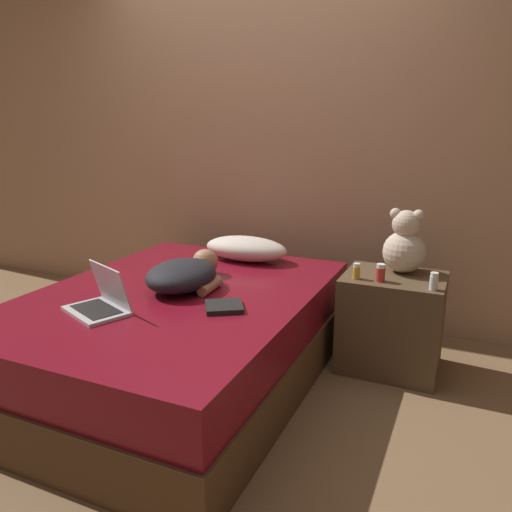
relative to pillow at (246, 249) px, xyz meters
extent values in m
plane|color=brown|center=(-0.08, -0.73, -0.59)|extent=(12.00, 12.00, 0.00)
cube|color=tan|center=(-0.08, 0.51, 0.71)|extent=(8.00, 0.06, 2.60)
cube|color=#4C331E|center=(-0.08, -0.73, -0.45)|extent=(1.43, 1.91, 0.27)
cube|color=maroon|center=(-0.08, -0.73, -0.20)|extent=(1.40, 1.87, 0.24)
cube|color=brown|center=(0.97, -0.11, -0.31)|extent=(0.55, 0.45, 0.56)
ellipsoid|color=beige|center=(0.00, 0.00, 0.00)|extent=(0.56, 0.29, 0.16)
ellipsoid|color=black|center=(-0.07, -0.68, 0.00)|extent=(0.38, 0.47, 0.16)
sphere|color=#A87556|center=(-0.09, -0.39, 0.00)|extent=(0.15, 0.15, 0.15)
cylinder|color=#A87556|center=(0.09, -0.64, -0.05)|extent=(0.07, 0.21, 0.06)
cube|color=silver|center=(-0.26, -1.14, -0.07)|extent=(0.37, 0.32, 0.02)
cube|color=black|center=(-0.26, -1.14, -0.06)|extent=(0.29, 0.24, 0.00)
cube|color=silver|center=(-0.22, -1.06, 0.04)|extent=(0.30, 0.17, 0.21)
cube|color=black|center=(-0.22, -1.06, 0.04)|extent=(0.27, 0.15, 0.18)
sphere|color=beige|center=(1.00, -0.02, 0.09)|extent=(0.24, 0.24, 0.24)
sphere|color=beige|center=(1.00, -0.02, 0.25)|extent=(0.16, 0.16, 0.16)
sphere|color=beige|center=(0.94, -0.02, 0.30)|extent=(0.06, 0.06, 0.06)
sphere|color=beige|center=(1.06, -0.02, 0.30)|extent=(0.06, 0.06, 0.06)
cylinder|color=#B72D2D|center=(0.92, -0.24, 0.01)|extent=(0.05, 0.05, 0.08)
cylinder|color=white|center=(0.92, -0.24, 0.05)|extent=(0.05, 0.05, 0.02)
cylinder|color=gold|center=(0.79, -0.25, 0.00)|extent=(0.04, 0.04, 0.07)
cylinder|color=white|center=(0.79, -0.25, 0.05)|extent=(0.04, 0.04, 0.02)
cylinder|color=silver|center=(1.19, -0.28, 0.00)|extent=(0.04, 0.04, 0.07)
cylinder|color=white|center=(1.19, -0.28, 0.05)|extent=(0.04, 0.04, 0.02)
cube|color=black|center=(0.28, -0.85, -0.07)|extent=(0.24, 0.24, 0.02)
camera|label=1|loc=(1.35, -2.86, 0.80)|focal=35.00mm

